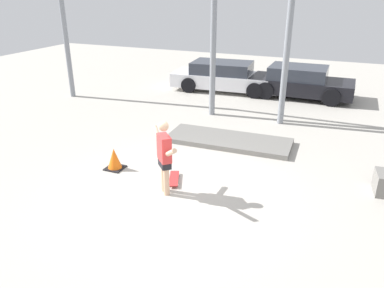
% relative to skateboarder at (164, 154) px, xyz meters
% --- Properties ---
extents(ground_plane, '(36.00, 36.00, 0.00)m').
position_rel_skateboarder_xyz_m(ground_plane, '(0.27, 0.10, -0.92)').
color(ground_plane, '#B2ADA3').
extents(skateboarder, '(1.09, 1.14, 1.67)m').
position_rel_skateboarder_xyz_m(skateboarder, '(0.00, 0.00, 0.00)').
color(skateboarder, '#DBAD89').
rests_on(skateboarder, ground_plane).
extents(skateboard, '(0.48, 0.78, 0.08)m').
position_rel_skateboarder_xyz_m(skateboard, '(-0.06, 0.55, -0.86)').
color(skateboard, red).
rests_on(skateboard, ground_plane).
extents(manual_pad, '(3.61, 1.44, 0.14)m').
position_rel_skateboarder_xyz_m(manual_pad, '(0.42, 3.27, -0.85)').
color(manual_pad, slate).
rests_on(manual_pad, ground_plane).
extents(canopy_support_left, '(6.32, 0.20, 5.43)m').
position_rel_skateboarder_xyz_m(canopy_support_left, '(-4.00, 5.56, 2.49)').
color(canopy_support_left, gray).
rests_on(canopy_support_left, ground_plane).
extents(parked_car_white, '(4.66, 2.18, 1.23)m').
position_rel_skateboarder_xyz_m(parked_car_white, '(-1.58, 8.91, -0.32)').
color(parked_car_white, white).
rests_on(parked_car_white, ground_plane).
extents(parked_car_black, '(4.06, 1.98, 1.24)m').
position_rel_skateboarder_xyz_m(parked_car_black, '(1.58, 9.10, -0.31)').
color(parked_car_black, black).
rests_on(parked_car_black, ground_plane).
extents(traffic_cone, '(0.44, 0.44, 0.54)m').
position_rel_skateboarder_xyz_m(traffic_cone, '(-1.69, 0.57, -0.66)').
color(traffic_cone, black).
rests_on(traffic_cone, ground_plane).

